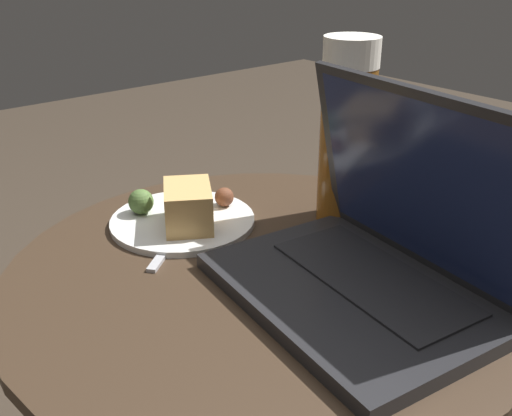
% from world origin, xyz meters
% --- Properties ---
extents(table, '(0.65, 0.65, 0.53)m').
position_xyz_m(table, '(0.00, 0.00, 0.36)').
color(table, '#515156').
rests_on(table, ground_plane).
extents(laptop, '(0.35, 0.27, 0.24)m').
position_xyz_m(laptop, '(0.12, 0.05, 0.58)').
color(laptop, '#232326').
rests_on(laptop, table).
extents(beer_glass, '(0.08, 0.08, 0.26)m').
position_xyz_m(beer_glass, '(-0.04, 0.18, 0.66)').
color(beer_glass, brown).
rests_on(beer_glass, table).
extents(snack_plate, '(0.21, 0.21, 0.07)m').
position_xyz_m(snack_plate, '(-0.17, -0.01, 0.55)').
color(snack_plate, silver).
rests_on(snack_plate, table).
extents(fork, '(0.13, 0.16, 0.00)m').
position_xyz_m(fork, '(-0.15, -0.03, 0.53)').
color(fork, '#B2B2B7').
rests_on(fork, table).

